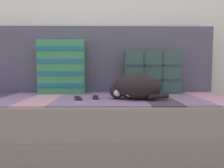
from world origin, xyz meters
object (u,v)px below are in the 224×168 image
Objects in this scene: couch at (87,122)px; throw_pillow_quilted at (152,72)px; sleeping_cat at (135,87)px; throw_pillow_striped at (62,67)px; game_remote_near at (95,98)px; game_remote_far at (78,99)px.

throw_pillow_quilted is at bearing 20.90° from couch.
couch is at bearing -159.10° from throw_pillow_quilted.
couch is 0.45m from sleeping_cat.
game_remote_near is at bearing -47.51° from throw_pillow_striped.
throw_pillow_quilted is 2.30× the size of game_remote_near.
sleeping_cat reaches higher than game_remote_near.
throw_pillow_striped is 2.19× the size of game_remote_far.
couch is 0.66m from throw_pillow_quilted.
throw_pillow_striped is (-0.74, -0.00, 0.04)m from throw_pillow_quilted.
throw_pillow_striped reaches higher than sleeping_cat.
throw_pillow_striped is 2.24× the size of game_remote_near.
game_remote_far reaches higher than couch.
sleeping_cat is at bearing -20.29° from couch.
game_remote_near is 0.98× the size of game_remote_far.
game_remote_far is at bearing -174.96° from sleeping_cat.
throw_pillow_striped is at bearing 132.49° from game_remote_near.
throw_pillow_quilted is 0.74m from throw_pillow_striped.
game_remote_near is at bearing 18.31° from game_remote_far.
sleeping_cat is at bearing 5.04° from game_remote_far.
sleeping_cat is at bearing -0.77° from game_remote_near.
couch is 11.04× the size of game_remote_near.
throw_pillow_striped reaches higher than couch.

